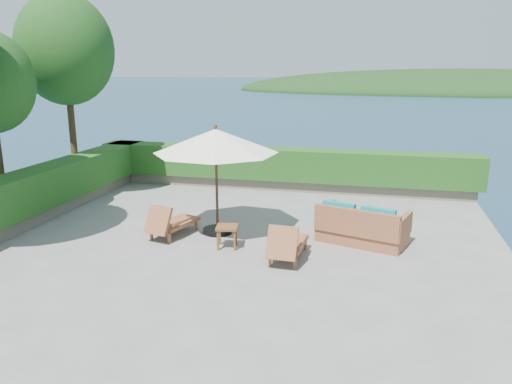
% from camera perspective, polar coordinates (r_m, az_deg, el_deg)
% --- Properties ---
extents(ground, '(12.00, 12.00, 0.00)m').
position_cam_1_polar(ground, '(11.29, -2.45, -6.30)').
color(ground, gray).
rests_on(ground, ground).
extents(foundation, '(12.00, 12.00, 3.00)m').
position_cam_1_polar(foundation, '(11.92, -2.37, -13.30)').
color(foundation, '#5C5349').
rests_on(foundation, ocean).
extents(ocean, '(600.00, 600.00, 0.00)m').
position_cam_1_polar(ocean, '(12.66, -2.30, -19.13)').
color(ocean, '#173448').
rests_on(ocean, ground).
extents(offshore_island, '(126.00, 57.60, 12.60)m').
position_cam_1_polar(offshore_island, '(151.93, 22.27, 10.56)').
color(offshore_island, black).
rests_on(offshore_island, ocean).
extents(planter_wall_far, '(12.00, 0.60, 0.36)m').
position_cam_1_polar(planter_wall_far, '(16.47, 2.90, 0.95)').
color(planter_wall_far, '#676153').
rests_on(planter_wall_far, ground).
extents(planter_wall_left, '(0.60, 12.00, 0.36)m').
position_cam_1_polar(planter_wall_left, '(13.80, -25.46, -3.09)').
color(planter_wall_left, '#676153').
rests_on(planter_wall_left, ground).
extents(hedge_far, '(12.40, 0.90, 1.00)m').
position_cam_1_polar(hedge_far, '(16.33, 2.93, 3.23)').
color(hedge_far, '#143F12').
rests_on(hedge_far, planter_wall_far).
extents(hedge_left, '(0.90, 12.40, 1.00)m').
position_cam_1_polar(hedge_left, '(13.63, -25.76, -0.40)').
color(hedge_left, '#143F12').
rests_on(hedge_left, planter_wall_left).
extents(tree_far, '(2.80, 2.80, 6.03)m').
position_cam_1_polar(tree_far, '(16.08, -20.98, 14.91)').
color(tree_far, '#442D1A').
rests_on(tree_far, ground).
extents(patio_umbrella, '(3.65, 3.65, 2.64)m').
position_cam_1_polar(patio_umbrella, '(11.72, -4.61, 5.71)').
color(patio_umbrella, black).
rests_on(patio_umbrella, ground).
extents(lounge_left, '(0.94, 1.57, 0.85)m').
position_cam_1_polar(lounge_left, '(12.02, -9.73, -3.42)').
color(lounge_left, brown).
rests_on(lounge_left, ground).
extents(lounge_right, '(0.72, 1.52, 0.86)m').
position_cam_1_polar(lounge_right, '(10.46, 3.58, -5.91)').
color(lounge_right, brown).
rests_on(lounge_right, ground).
extents(side_table, '(0.55, 0.55, 0.50)m').
position_cam_1_polar(side_table, '(11.15, -3.33, -4.35)').
color(side_table, brown).
rests_on(side_table, ground).
extents(wicker_loveseat, '(2.19, 1.56, 0.97)m').
position_cam_1_polar(wicker_loveseat, '(11.65, 11.97, -3.98)').
color(wicker_loveseat, brown).
rests_on(wicker_loveseat, ground).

